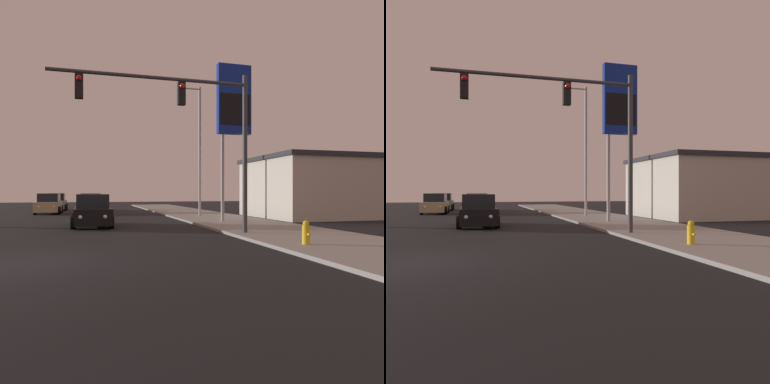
# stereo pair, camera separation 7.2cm
# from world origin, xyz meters

# --- Properties ---
(ground_plane) EXTENTS (120.00, 120.00, 0.00)m
(ground_plane) POSITION_xyz_m (0.00, 0.00, 0.00)
(ground_plane) COLOR black
(sidewalk_right) EXTENTS (5.00, 60.00, 0.12)m
(sidewalk_right) POSITION_xyz_m (9.50, 10.00, 0.06)
(sidewalk_right) COLOR gray
(sidewalk_right) RESTS_ON ground
(building_gas_station) EXTENTS (10.30, 8.30, 4.30)m
(building_gas_station) POSITION_xyz_m (18.00, 13.41, 2.16)
(building_gas_station) COLOR beige
(building_gas_station) RESTS_ON ground
(car_black) EXTENTS (2.04, 4.33, 1.68)m
(car_black) POSITION_xyz_m (1.61, 9.98, 0.76)
(car_black) COLOR black
(car_black) RESTS_ON ground
(car_tan) EXTENTS (2.04, 4.34, 1.68)m
(car_tan) POSITION_xyz_m (-1.73, 22.94, 0.76)
(car_tan) COLOR tan
(car_tan) RESTS_ON ground
(car_white) EXTENTS (2.04, 4.34, 1.68)m
(car_white) POSITION_xyz_m (1.64, 22.41, 0.76)
(car_white) COLOR silver
(car_white) RESTS_ON ground
(car_grey) EXTENTS (2.04, 4.32, 1.68)m
(car_grey) POSITION_xyz_m (-1.62, 28.65, 0.76)
(car_grey) COLOR slate
(car_grey) RESTS_ON ground
(traffic_light_mast) EXTENTS (7.84, 0.36, 6.50)m
(traffic_light_mast) POSITION_xyz_m (5.39, 4.14, 4.75)
(traffic_light_mast) COLOR #38383D
(traffic_light_mast) RESTS_ON sidewalk_right
(street_lamp) EXTENTS (1.74, 0.24, 9.00)m
(street_lamp) POSITION_xyz_m (8.79, 14.82, 5.12)
(street_lamp) COLOR #99999E
(street_lamp) RESTS_ON sidewalk_right
(gas_station_sign) EXTENTS (2.00, 0.42, 9.00)m
(gas_station_sign) POSITION_xyz_m (9.51, 9.92, 6.62)
(gas_station_sign) COLOR #99999E
(gas_station_sign) RESTS_ON sidewalk_right
(fire_hydrant) EXTENTS (0.24, 0.34, 0.76)m
(fire_hydrant) POSITION_xyz_m (8.11, 0.34, 0.49)
(fire_hydrant) COLOR gold
(fire_hydrant) RESTS_ON sidewalk_right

